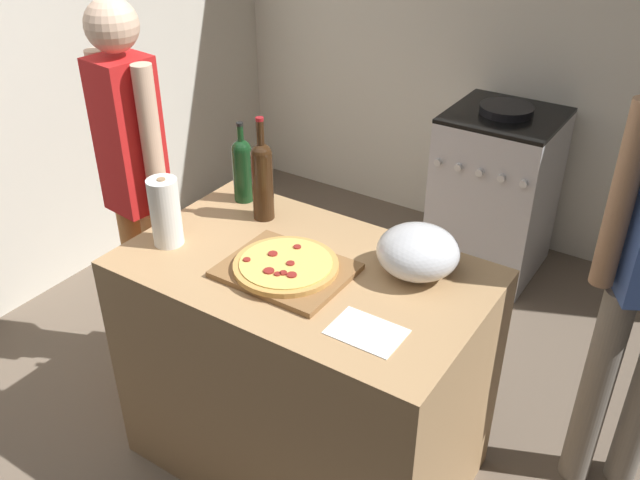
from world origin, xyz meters
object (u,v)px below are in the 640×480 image
object	(u,v)px
mixing_bowl	(418,252)
person_in_stripes	(136,180)
wine_bottle_dark	(262,177)
stove	(495,192)
wine_bottle_clear	(242,167)
pizza	(286,265)
paper_towel_roll	(165,212)

from	to	relation	value
mixing_bowl	person_in_stripes	world-z (taller)	person_in_stripes
wine_bottle_dark	stove	world-z (taller)	wine_bottle_dark
wine_bottle_clear	mixing_bowl	bearing A→B (deg)	-7.00
wine_bottle_clear	wine_bottle_dark	distance (m)	0.17
wine_bottle_dark	person_in_stripes	size ratio (longest dim) A/B	0.24
wine_bottle_dark	wine_bottle_clear	bearing A→B (deg)	154.91
mixing_bowl	person_in_stripes	xyz separation A→B (m)	(-1.20, -0.06, -0.05)
pizza	wine_bottle_clear	world-z (taller)	wine_bottle_clear
pizza	mixing_bowl	size ratio (longest dim) A/B	1.29
pizza	wine_bottle_clear	xyz separation A→B (m)	(-0.43, 0.33, 0.11)
mixing_bowl	wine_bottle_clear	distance (m)	0.79
pizza	wine_bottle_clear	bearing A→B (deg)	143.03
wine_bottle_clear	stove	bearing A→B (deg)	69.98
mixing_bowl	wine_bottle_dark	size ratio (longest dim) A/B	0.68
pizza	stove	bearing A→B (deg)	87.04
person_in_stripes	wine_bottle_dark	bearing A→B (deg)	8.78
paper_towel_roll	person_in_stripes	distance (m)	0.48
mixing_bowl	pizza	bearing A→B (deg)	-146.86
stove	person_in_stripes	size ratio (longest dim) A/B	0.57
pizza	stove	distance (m)	1.82
pizza	stove	world-z (taller)	pizza
pizza	person_in_stripes	distance (m)	0.87
paper_towel_roll	wine_bottle_dark	distance (m)	0.37
stove	wine_bottle_clear	bearing A→B (deg)	-110.02
stove	paper_towel_roll	bearing A→B (deg)	-106.39
mixing_bowl	wine_bottle_dark	distance (m)	0.64
paper_towel_roll	wine_bottle_clear	xyz separation A→B (m)	(0.02, 0.39, 0.02)
wine_bottle_dark	pizza	bearing A→B (deg)	-42.07
mixing_bowl	person_in_stripes	size ratio (longest dim) A/B	0.16
pizza	paper_towel_roll	size ratio (longest dim) A/B	1.39
pizza	wine_bottle_dark	distance (m)	0.40
wine_bottle_dark	person_in_stripes	bearing A→B (deg)	-171.22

